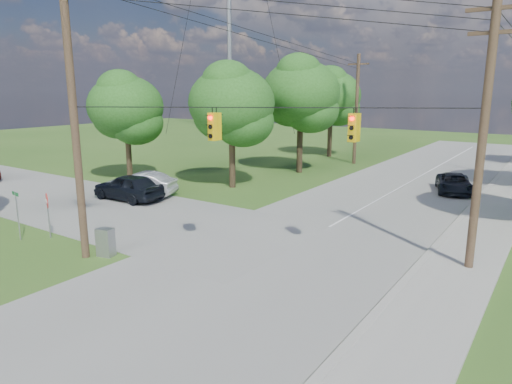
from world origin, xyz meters
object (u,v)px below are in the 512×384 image
Objects in this scene: pole_ne at (484,129)px; car_main_north at (454,183)px; car_cross_silver at (140,184)px; do_not_enter_sign at (47,205)px; control_cabinet at (106,242)px; pole_sw at (73,106)px; car_cross_dark at (128,187)px; pole_north_w at (356,109)px.

pole_ne is 15.17m from car_main_north.
car_cross_silver is 2.19× the size of do_not_enter_sign.
do_not_enter_sign is at bearing 165.41° from control_cabinet.
pole_sw reaches higher than car_cross_dark.
car_cross_dark is at bearing 136.66° from do_not_enter_sign.
car_cross_dark is (-6.01, -21.86, -4.26)m from pole_north_w.
control_cabinet is (0.61, 0.57, -5.63)m from pole_sw.
car_cross_silver is 3.96× the size of control_cabinet.
car_cross_silver is 1.04× the size of car_main_north.
control_cabinet is at bearing 43.06° from pole_sw.
control_cabinet is (-12.89, -7.03, -4.87)m from pole_ne.
do_not_enter_sign reaches higher than car_cross_dark.
pole_sw reaches higher than control_cabinet.
car_cross_dark is at bearing -156.87° from car_main_north.
pole_north_w is 22.06m from car_cross_silver.
pole_north_w is 8.32× the size of control_cabinet.
car_cross_dark is 1.19m from car_cross_silver.
car_cross_silver is at bearing -106.85° from pole_north_w.
pole_north_w is at bearing 122.29° from pole_ne.
do_not_enter_sign reaches higher than car_main_north.
do_not_enter_sign is (3.13, -8.30, 0.78)m from car_cross_silver.
car_cross_silver reaches higher than control_cabinet.
car_cross_dark is (-6.41, 7.74, -5.36)m from pole_sw.
car_main_north is (-3.40, 13.99, -4.80)m from pole_ne.
car_main_north is (16.77, 12.69, -0.15)m from car_cross_silver.
do_not_enter_sign reaches higher than car_cross_silver.
car_cross_silver is at bearing -168.84° from car_cross_dark.
pole_ne is 2.29× the size of car_main_north.
do_not_enter_sign is at bearing -157.66° from pole_ne.
car_main_north is at bearing 51.51° from control_cabinet.
pole_sw is 1.14× the size of pole_ne.
pole_sw is at bearing -89.23° from pole_north_w.
car_cross_silver is (-20.17, 1.30, -4.65)m from pole_ne.
pole_ne is at bearing -93.19° from car_main_north.
car_main_north is at bearing -37.35° from pole_north_w.
pole_ne is 20.44m from car_cross_dark.
car_cross_dark is 4.10× the size of control_cabinet.
pole_ne is at bearing -57.71° from pole_north_w.
car_cross_dark is at bearing -8.30° from car_cross_silver.
pole_sw is 2.44× the size of car_cross_dark.
car_main_north is at bearing 106.28° from car_cross_silver.
car_main_north is (10.50, -8.01, -4.46)m from pole_north_w.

